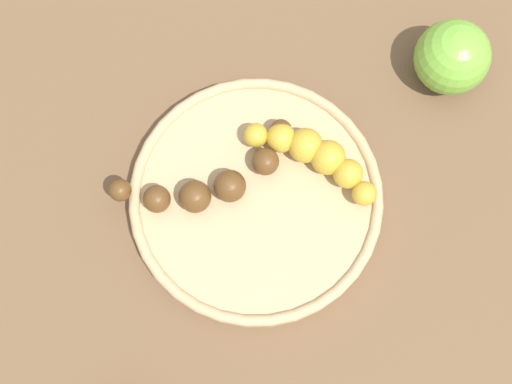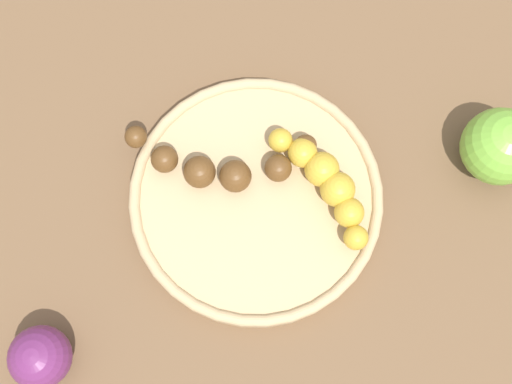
{
  "view_description": "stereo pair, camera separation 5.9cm",
  "coord_description": "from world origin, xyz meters",
  "px_view_note": "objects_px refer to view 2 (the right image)",
  "views": [
    {
      "loc": [
        -0.13,
        -0.04,
        0.61
      ],
      "look_at": [
        0.0,
        0.0,
        0.04
      ],
      "focal_mm": 49.32,
      "sensor_mm": 36.0,
      "label": 1
    },
    {
      "loc": [
        -0.11,
        -0.09,
        0.61
      ],
      "look_at": [
        0.0,
        0.0,
        0.04
      ],
      "focal_mm": 49.32,
      "sensor_mm": 36.0,
      "label": 2
    }
  ],
  "objects_px": {
    "plum_purple": "(40,357)",
    "apple_green": "(500,146)",
    "banana_spotted": "(326,182)",
    "fruit_bowl": "(256,199)",
    "banana_overripe": "(219,164)"
  },
  "relations": [
    {
      "from": "fruit_bowl",
      "to": "apple_green",
      "type": "height_order",
      "value": "apple_green"
    },
    {
      "from": "banana_overripe",
      "to": "banana_spotted",
      "type": "height_order",
      "value": "banana_spotted"
    },
    {
      "from": "fruit_bowl",
      "to": "banana_spotted",
      "type": "distance_m",
      "value": 0.06
    },
    {
      "from": "banana_overripe",
      "to": "banana_spotted",
      "type": "bearing_deg",
      "value": 83.04
    },
    {
      "from": "apple_green",
      "to": "fruit_bowl",
      "type": "bearing_deg",
      "value": 141.54
    },
    {
      "from": "banana_overripe",
      "to": "apple_green",
      "type": "bearing_deg",
      "value": 96.7
    },
    {
      "from": "banana_overripe",
      "to": "banana_spotted",
      "type": "distance_m",
      "value": 0.09
    },
    {
      "from": "banana_spotted",
      "to": "fruit_bowl",
      "type": "bearing_deg",
      "value": 153.14
    },
    {
      "from": "banana_overripe",
      "to": "banana_spotted",
      "type": "relative_size",
      "value": 1.1
    },
    {
      "from": "banana_spotted",
      "to": "plum_purple",
      "type": "height_order",
      "value": "plum_purple"
    },
    {
      "from": "banana_spotted",
      "to": "apple_green",
      "type": "distance_m",
      "value": 0.15
    },
    {
      "from": "apple_green",
      "to": "banana_overripe",
      "type": "bearing_deg",
      "value": 134.06
    },
    {
      "from": "plum_purple",
      "to": "apple_green",
      "type": "bearing_deg",
      "value": -24.98
    },
    {
      "from": "banana_overripe",
      "to": "plum_purple",
      "type": "bearing_deg",
      "value": -38.68
    },
    {
      "from": "banana_spotted",
      "to": "plum_purple",
      "type": "distance_m",
      "value": 0.28
    }
  ]
}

